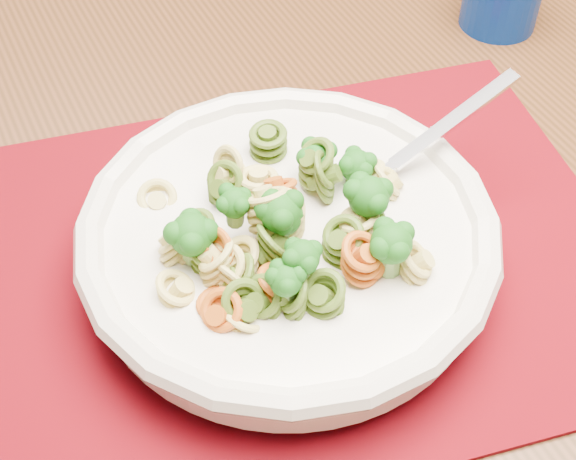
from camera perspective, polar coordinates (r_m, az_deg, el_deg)
name	(u,v)px	position (r m, az deg, el deg)	size (l,w,h in m)	color
dining_table	(223,219)	(0.75, -4.61, 0.80)	(1.54, 1.10, 0.78)	#522D17
placemat	(306,256)	(0.58, 1.26, -1.87)	(0.45, 0.35, 0.00)	#5C0307
pasta_bowl	(288,238)	(0.54, 0.00, -0.58)	(0.29, 0.29, 0.05)	silver
pasta_broccoli_heap	(288,224)	(0.53, 0.00, 0.43)	(0.24, 0.24, 0.06)	#DBCD6C
fork	(365,186)	(0.56, 5.49, 3.13)	(0.19, 0.02, 0.01)	silver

